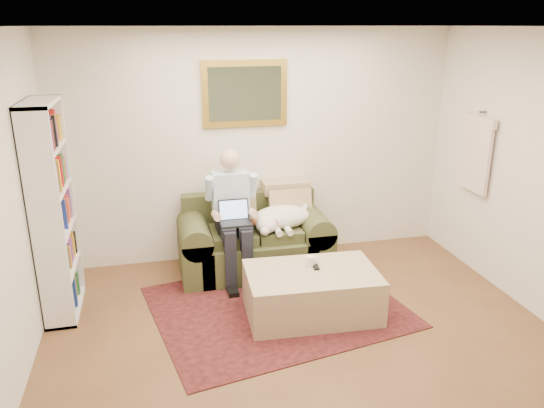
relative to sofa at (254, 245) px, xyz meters
name	(u,v)px	position (x,y,z in m)	size (l,w,h in m)	color
room_shell	(315,206)	(0.15, -1.70, 1.02)	(4.51, 5.00, 2.61)	brown
rug	(277,307)	(0.04, -0.89, -0.28)	(2.29, 1.83, 0.01)	black
sofa	(254,245)	(0.00, 0.00, 0.00)	(1.64, 0.83, 0.98)	brown
seated_man	(234,218)	(-0.25, -0.15, 0.41)	(0.54, 0.77, 1.38)	#8CB8D8
laptop	(235,217)	(-0.25, -0.21, 0.44)	(0.32, 0.25, 0.23)	black
sleeping_dog	(282,217)	(0.29, -0.08, 0.34)	(0.67, 0.42, 0.25)	white
ottoman	(312,293)	(0.33, -1.08, -0.06)	(1.21, 0.77, 0.44)	#C9B386
coffee_mug	(310,261)	(0.35, -0.97, 0.21)	(0.08, 0.08, 0.10)	white
tv_remote	(315,266)	(0.39, -1.00, 0.17)	(0.05, 0.15, 0.02)	black
bookshelf	(53,211)	(-1.95, -0.45, 0.72)	(0.28, 0.80, 2.00)	white
wall_mirror	(245,94)	(0.00, 0.42, 1.62)	(0.94, 0.04, 0.72)	gold
hanging_shirt	(476,150)	(2.34, -0.45, 1.07)	(0.06, 0.52, 0.90)	#F5D1CA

